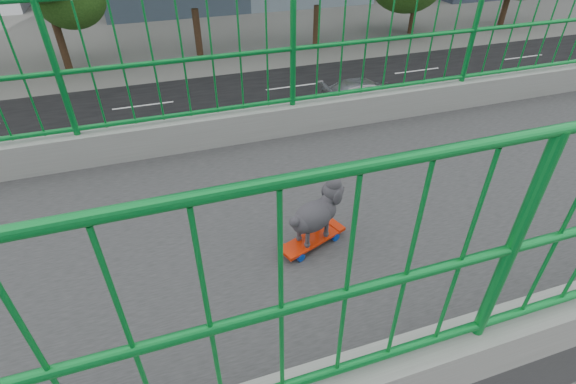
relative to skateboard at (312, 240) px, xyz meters
The scene contains 5 objects.
road 15.11m from the skateboard, behind, with size 18.00×90.00×0.02m, color black.
railing 1.61m from the skateboard, 99.97° to the right, with size 3.00×24.00×1.42m.
skateboard is the anchor object (origin of this frame).
poodle 0.23m from the skateboard, 110.57° to the left, with size 0.29×0.45×0.40m.
car_3 19.40m from the skateboard, 150.11° to the left, with size 1.84×4.53×1.31m, color #A5A6AB.
Camera 1 is at (2.32, 0.72, 9.06)m, focal length 26.39 mm.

